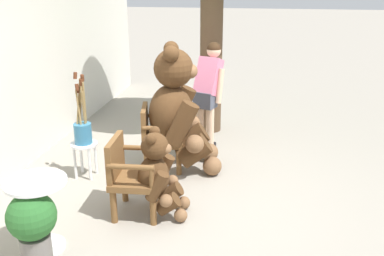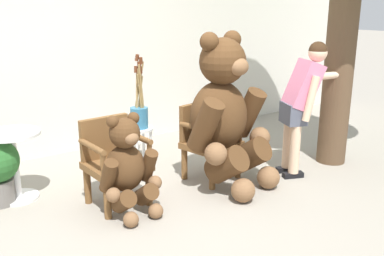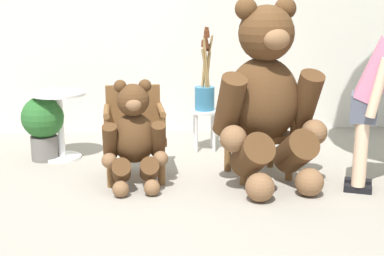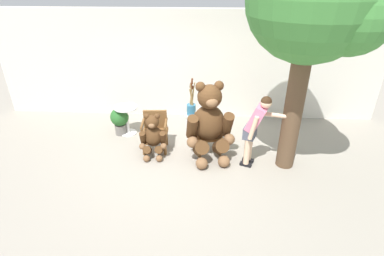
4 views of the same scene
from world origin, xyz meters
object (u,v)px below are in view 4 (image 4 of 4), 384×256
(brush_bucket, at_px, (191,107))
(round_side_table, at_px, (127,117))
(white_stool, at_px, (191,118))
(teddy_bear_small, at_px, (153,136))
(potted_plant, at_px, (120,119))
(teddy_bear_large, at_px, (209,122))
(person_visitor, at_px, (255,125))
(wooden_chair_right, at_px, (208,131))
(patio_tree, at_px, (319,2))
(wooden_chair_left, at_px, (155,130))

(brush_bucket, height_order, round_side_table, brush_bucket)
(white_stool, relative_size, round_side_table, 0.64)
(teddy_bear_small, distance_m, potted_plant, 1.34)
(teddy_bear_large, relative_size, person_visitor, 1.08)
(wooden_chair_right, relative_size, patio_tree, 0.20)
(round_side_table, xyz_separation_m, patio_tree, (3.67, -1.19, 2.70))
(teddy_bear_small, height_order, round_side_table, teddy_bear_small)
(round_side_table, distance_m, patio_tree, 4.71)
(round_side_table, bearing_deg, teddy_bear_large, -24.57)
(person_visitor, bearing_deg, wooden_chair_right, 149.61)
(teddy_bear_small, bearing_deg, brush_bucket, 57.03)
(wooden_chair_right, xyz_separation_m, teddy_bear_small, (-1.16, -0.29, 0.02))
(wooden_chair_right, distance_m, teddy_bear_large, 0.45)
(brush_bucket, height_order, patio_tree, patio_tree)
(person_visitor, height_order, round_side_table, person_visitor)
(teddy_bear_small, bearing_deg, teddy_bear_large, 1.17)
(wooden_chair_right, xyz_separation_m, round_side_table, (-1.96, 0.64, -0.01))
(patio_tree, bearing_deg, wooden_chair_left, 169.17)
(wooden_chair_left, distance_m, wooden_chair_right, 1.17)
(wooden_chair_right, height_order, teddy_bear_large, teddy_bear_large)
(teddy_bear_large, distance_m, brush_bucket, 1.22)
(wooden_chair_left, bearing_deg, teddy_bear_large, -12.69)
(white_stool, height_order, brush_bucket, brush_bucket)
(teddy_bear_small, height_order, patio_tree, patio_tree)
(person_visitor, height_order, brush_bucket, person_visitor)
(white_stool, xyz_separation_m, brush_bucket, (0.00, -0.00, 0.31))
(person_visitor, distance_m, patio_tree, 2.36)
(wooden_chair_left, relative_size, person_visitor, 0.55)
(wooden_chair_right, distance_m, teddy_bear_small, 1.20)
(wooden_chair_left, xyz_separation_m, brush_bucket, (0.76, 0.86, 0.21))
(person_visitor, xyz_separation_m, potted_plant, (-3.06, 1.16, -0.52))
(wooden_chair_left, bearing_deg, patio_tree, -10.83)
(teddy_bear_small, relative_size, person_visitor, 0.63)
(wooden_chair_left, xyz_separation_m, teddy_bear_small, (0.01, -0.29, 0.02))
(teddy_bear_large, relative_size, teddy_bear_small, 1.72)
(teddy_bear_large, bearing_deg, wooden_chair_right, 96.75)
(patio_tree, bearing_deg, person_visitor, 179.58)
(round_side_table, xyz_separation_m, potted_plant, (-0.17, -0.03, -0.05))
(teddy_bear_small, xyz_separation_m, round_side_table, (-0.80, 0.94, -0.03))
(wooden_chair_left, bearing_deg, teddy_bear_small, -88.57)
(teddy_bear_large, relative_size, round_side_table, 2.33)
(patio_tree, xyz_separation_m, potted_plant, (-3.84, 1.17, -2.75))
(teddy_bear_large, height_order, potted_plant, teddy_bear_large)
(person_visitor, distance_m, potted_plant, 3.32)
(patio_tree, bearing_deg, wooden_chair_right, 162.20)
(teddy_bear_large, distance_m, patio_tree, 2.88)
(wooden_chair_right, bearing_deg, potted_plant, 163.89)
(patio_tree, bearing_deg, teddy_bear_large, 170.51)
(person_visitor, xyz_separation_m, brush_bucket, (-1.34, 1.40, -0.25))
(brush_bucket, distance_m, patio_tree, 3.55)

